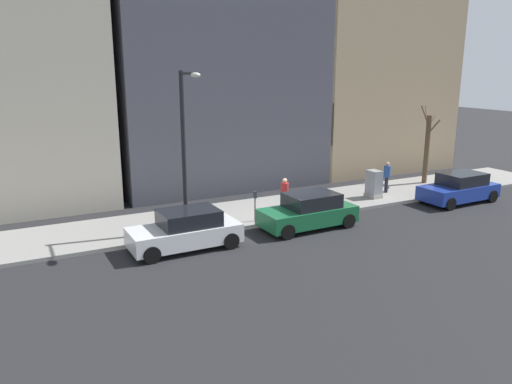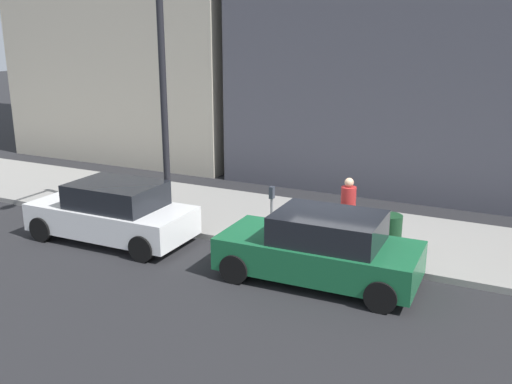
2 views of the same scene
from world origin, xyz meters
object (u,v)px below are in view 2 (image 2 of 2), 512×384
Objects in this scene: parking_meter at (272,207)px; trash_bin at (389,233)px; parked_car_green at (321,249)px; parked_car_white at (113,212)px; streetlamp at (156,78)px; pedestrian_midblock at (348,207)px.

parking_meter reaches higher than trash_bin.
parked_car_green is 2.18m from trash_bin.
parking_meter is at bearing -69.11° from parked_car_white.
parking_meter is 4.38m from streetlamp.
parked_car_white is 5.87m from pedestrian_midblock.
trash_bin is 1.15m from pedestrian_midblock.
parked_car_green is at bearing 153.00° from trash_bin.
parking_meter is 0.21× the size of streetlamp.
parked_car_green is at bearing -104.85° from streetlamp.
pedestrian_midblock reaches higher than parking_meter.
streetlamp reaches higher than pedestrian_midblock.
trash_bin is at bearing -84.11° from streetlamp.
parked_car_green and parked_car_white have the same top height.
trash_bin is (1.94, -0.99, -0.14)m from parked_car_green.
parked_car_white is at bearing 106.51° from trash_bin.
pedestrian_midblock is at bearing -82.41° from streetlamp.
parking_meter is at bearing 49.41° from parked_car_green.
parking_meter is at bearing -86.97° from streetlamp.
streetlamp is at bearing 95.89° from trash_bin.
pedestrian_midblock is at bearing -74.62° from parking_meter.
trash_bin is (0.62, -5.98, -3.42)m from streetlamp.
streetlamp reaches higher than parking_meter.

